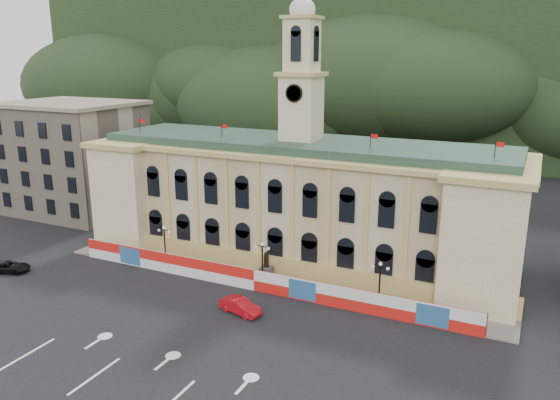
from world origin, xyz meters
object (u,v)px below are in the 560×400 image
at_px(lamp_center, 262,259).
at_px(red_sedan, 240,306).
at_px(statue, 266,272).
at_px(black_suv, 9,267).

relative_size(lamp_center, red_sedan, 1.02).
xyz_separation_m(statue, black_suv, (-30.00, -11.42, -0.50)).
relative_size(statue, red_sedan, 0.73).
xyz_separation_m(lamp_center, black_suv, (-30.00, -10.42, -2.38)).
xyz_separation_m(red_sedan, black_suv, (-31.36, -2.79, -0.10)).
height_order(statue, lamp_center, lamp_center).
bearing_deg(black_suv, lamp_center, -93.57).
distance_m(statue, lamp_center, 2.14).
distance_m(red_sedan, black_suv, 31.48).
distance_m(lamp_center, black_suv, 31.85).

